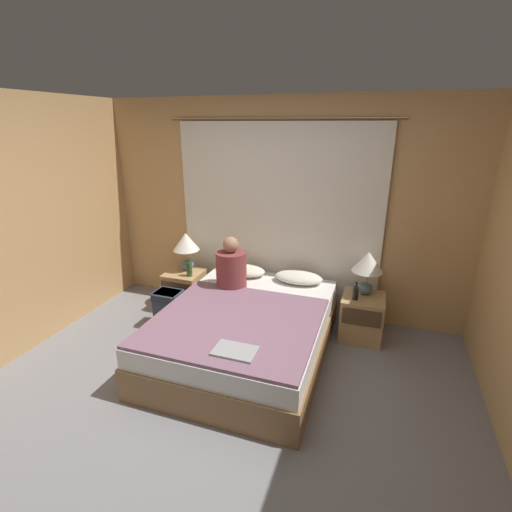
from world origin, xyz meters
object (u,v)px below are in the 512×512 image
object	(u,v)px
beer_bottle_on_left_stand	(189,269)
backpack_on_floor	(169,307)
lamp_right	(368,265)
pillow_right	(299,278)
beer_bottle_on_right_stand	(356,293)
person_left_in_bed	(231,267)
lamp_left	(186,245)
nightstand_left	(186,290)
laptop_on_bed	(235,351)
nightstand_right	(362,317)
bed	(246,332)
pillow_left	(243,270)

from	to	relation	value
beer_bottle_on_left_stand	backpack_on_floor	world-z (taller)	beer_bottle_on_left_stand
lamp_right	backpack_on_floor	size ratio (longest dim) A/B	1.11
pillow_right	beer_bottle_on_right_stand	bearing A→B (deg)	-16.93
beer_bottle_on_right_stand	beer_bottle_on_left_stand	bearing A→B (deg)	180.00
person_left_in_bed	lamp_left	bearing A→B (deg)	155.54
nightstand_left	laptop_on_bed	size ratio (longest dim) A/B	1.44
pillow_right	laptop_on_bed	bearing A→B (deg)	-95.72
nightstand_left	pillow_right	bearing A→B (deg)	4.20
pillow_right	person_left_in_bed	world-z (taller)	person_left_in_bed
person_left_in_bed	beer_bottle_on_right_stand	world-z (taller)	person_left_in_bed
lamp_left	pillow_right	size ratio (longest dim) A/B	0.88
person_left_in_bed	laptop_on_bed	world-z (taller)	person_left_in_bed
laptop_on_bed	lamp_right	bearing A→B (deg)	59.75
nightstand_left	lamp_left	distance (m)	0.57
lamp_right	pillow_right	bearing A→B (deg)	178.33
beer_bottle_on_left_stand	backpack_on_floor	size ratio (longest dim) A/B	0.54
nightstand_left	nightstand_right	bearing A→B (deg)	0.00
nightstand_right	backpack_on_floor	xyz separation A→B (m)	(-2.09, -0.47, -0.00)
beer_bottle_on_left_stand	nightstand_right	bearing A→B (deg)	2.64
lamp_right	backpack_on_floor	world-z (taller)	lamp_right
lamp_left	backpack_on_floor	xyz separation A→B (m)	(0.04, -0.55, -0.57)
nightstand_right	laptop_on_bed	xyz separation A→B (m)	(-0.88, -1.43, 0.30)
lamp_right	beer_bottle_on_left_stand	size ratio (longest dim) A/B	2.05
person_left_in_bed	backpack_on_floor	bearing A→B (deg)	-162.49
nightstand_right	lamp_right	size ratio (longest dim) A/B	1.02
lamp_right	lamp_left	bearing A→B (deg)	180.00
beer_bottle_on_right_stand	bed	bearing A→B (deg)	-148.37
bed	nightstand_left	distance (m)	1.28
beer_bottle_on_right_stand	backpack_on_floor	size ratio (longest dim) A/B	0.47
bed	beer_bottle_on_left_stand	bearing A→B (deg)	147.39
lamp_right	laptop_on_bed	xyz separation A→B (m)	(-0.88, -1.52, -0.27)
beer_bottle_on_right_stand	pillow_left	bearing A→B (deg)	171.55
pillow_left	person_left_in_bed	distance (m)	0.39
nightstand_left	nightstand_right	xyz separation A→B (m)	(2.14, 0.00, 0.00)
pillow_right	laptop_on_bed	world-z (taller)	pillow_right
nightstand_left	laptop_on_bed	bearing A→B (deg)	-48.87
pillow_left	backpack_on_floor	distance (m)	0.95
pillow_left	person_left_in_bed	size ratio (longest dim) A/B	0.94
lamp_left	lamp_right	size ratio (longest dim) A/B	1.00
bed	nightstand_right	size ratio (longest dim) A/B	4.14
bed	lamp_left	distance (m)	1.44
nightstand_left	backpack_on_floor	xyz separation A→B (m)	(0.04, -0.47, -0.00)
beer_bottle_on_left_stand	beer_bottle_on_right_stand	size ratio (longest dim) A/B	1.15
beer_bottle_on_left_stand	pillow_left	bearing A→B (deg)	17.89
bed	beer_bottle_on_left_stand	distance (m)	1.17
beer_bottle_on_left_stand	pillow_right	bearing A→B (deg)	8.69
laptop_on_bed	pillow_right	bearing A→B (deg)	84.28
nightstand_left	person_left_in_bed	xyz separation A→B (m)	(0.73, -0.25, 0.49)
pillow_left	person_left_in_bed	world-z (taller)	person_left_in_bed
beer_bottle_on_left_stand	backpack_on_floor	xyz separation A→B (m)	(-0.08, -0.38, -0.33)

